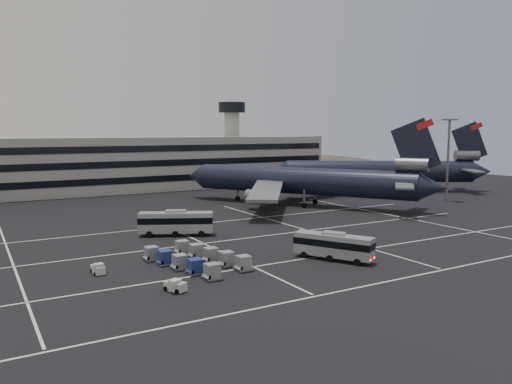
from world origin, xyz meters
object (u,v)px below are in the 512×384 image
trijet_main (303,181)px  tug_a (98,269)px  uld_cluster (196,258)px  bus_near (333,245)px  bus_far (176,222)px

trijet_main → tug_a: 57.76m
uld_cluster → bus_near: bearing=-21.6°
tug_a → bus_near: bearing=-20.7°
trijet_main → uld_cluster: (-38.40, -32.14, -4.41)m
bus_far → uld_cluster: (-4.13, -16.94, -1.29)m
bus_near → trijet_main: bearing=29.9°
tug_a → bus_far: bearing=41.7°
trijet_main → bus_far: bearing=171.5°
trijet_main → bus_far: size_ratio=4.67×
tug_a → trijet_main: bearing=28.2°
trijet_main → tug_a: bearing=179.0°
bus_far → tug_a: (-14.83, -14.85, -1.56)m
trijet_main → tug_a: size_ratio=24.59×
bus_far → tug_a: 21.05m
trijet_main → bus_near: (-22.90, -38.27, -3.36)m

